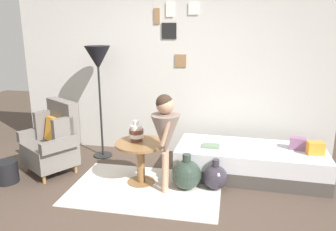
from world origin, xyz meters
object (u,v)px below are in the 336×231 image
(daybed, at_px, (250,162))
(vase_striped, at_px, (136,133))
(book_on_daybed, at_px, (211,146))
(magazine_basket, at_px, (7,172))
(demijohn_near, at_px, (186,174))
(person_child, at_px, (165,130))
(side_table, at_px, (141,154))
(floor_lamp, at_px, (98,63))
(armchair, at_px, (54,141))
(demijohn_far, at_px, (215,177))

(daybed, xyz_separation_m, vase_striped, (-1.41, -0.43, 0.45))
(book_on_daybed, relative_size, magazine_basket, 0.79)
(daybed, distance_m, book_on_daybed, 0.56)
(book_on_daybed, relative_size, demijohn_near, 0.49)
(person_child, bearing_deg, daybed, 31.62)
(side_table, relative_size, floor_lamp, 0.38)
(armchair, distance_m, daybed, 2.63)
(side_table, bearing_deg, demijohn_far, 1.09)
(demijohn_far, bearing_deg, floor_lamp, 157.20)
(person_child, bearing_deg, vase_striped, 154.56)
(side_table, xyz_separation_m, floor_lamp, (-0.82, 0.75, 1.03))
(book_on_daybed, distance_m, magazine_basket, 2.64)
(demijohn_far, bearing_deg, person_child, -163.65)
(person_child, relative_size, book_on_daybed, 5.42)
(daybed, relative_size, floor_lamp, 1.16)
(side_table, bearing_deg, magazine_basket, -169.21)
(vase_striped, height_order, person_child, person_child)
(book_on_daybed, xyz_separation_m, magazine_basket, (-2.52, -0.71, -0.28))
(armchair, bearing_deg, book_on_daybed, 7.46)
(demijohn_far, bearing_deg, book_on_daybed, 103.05)
(daybed, bearing_deg, vase_striped, -163.20)
(armchair, distance_m, person_child, 1.65)
(vase_striped, height_order, demijohn_near, vase_striped)
(daybed, xyz_separation_m, demijohn_far, (-0.42, -0.45, -0.05))
(magazine_basket, bearing_deg, floor_lamp, 51.38)
(armchair, height_order, person_child, person_child)
(person_child, bearing_deg, magazine_basket, -175.31)
(book_on_daybed, xyz_separation_m, demijohn_far, (0.09, -0.37, -0.26))
(armchair, relative_size, person_child, 0.81)
(armchair, distance_m, book_on_daybed, 2.11)
(armchair, relative_size, magazine_basket, 3.46)
(person_child, height_order, demijohn_far, person_child)
(armchair, xyz_separation_m, floor_lamp, (0.42, 0.64, 0.99))
(vase_striped, bearing_deg, demijohn_far, -1.27)
(demijohn_near, bearing_deg, book_on_daybed, 59.01)
(floor_lamp, height_order, magazine_basket, floor_lamp)
(daybed, xyz_separation_m, magazine_basket, (-3.03, -0.79, -0.06))
(demijohn_near, bearing_deg, vase_striped, 172.84)
(vase_striped, bearing_deg, magazine_basket, -167.48)
(book_on_daybed, bearing_deg, demijohn_near, -120.99)
(person_child, bearing_deg, book_on_daybed, 47.51)
(vase_striped, distance_m, demijohn_far, 1.11)
(book_on_daybed, height_order, demijohn_near, demijohn_near)
(vase_striped, xyz_separation_m, person_child, (0.41, -0.19, 0.12))
(daybed, height_order, book_on_daybed, book_on_daybed)
(armchair, height_order, magazine_basket, armchair)
(side_table, xyz_separation_m, book_on_daybed, (0.85, 0.39, 0.02))
(demijohn_far, bearing_deg, vase_striped, 178.73)
(person_child, distance_m, demijohn_far, 0.87)
(armchair, bearing_deg, floor_lamp, 56.52)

